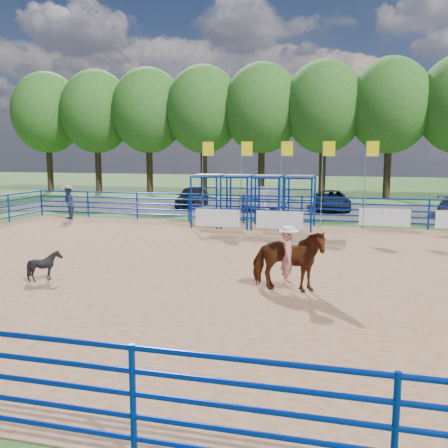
# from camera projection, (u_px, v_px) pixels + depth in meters

# --- Properties ---
(ground) EXTENTS (120.00, 120.00, 0.00)m
(ground) POSITION_uv_depth(u_px,v_px,m) (269.00, 271.00, 15.70)
(ground) COLOR #385D25
(ground) RESTS_ON ground
(arena_dirt) EXTENTS (30.00, 20.00, 0.02)m
(arena_dirt) POSITION_uv_depth(u_px,v_px,m) (269.00, 271.00, 15.69)
(arena_dirt) COLOR #A27351
(arena_dirt) RESTS_ON ground
(gravel_strip) EXTENTS (40.00, 10.00, 0.01)m
(gravel_strip) POSITION_uv_depth(u_px,v_px,m) (313.00, 210.00, 31.97)
(gravel_strip) COLOR slate
(gravel_strip) RESTS_ON ground
(horse_and_rider) EXTENTS (2.04, 0.99, 2.48)m
(horse_and_rider) POSITION_uv_depth(u_px,v_px,m) (288.00, 257.00, 13.28)
(horse_and_rider) COLOR #5C2A12
(horse_and_rider) RESTS_ON arena_dirt
(calf) EXTENTS (0.80, 0.71, 0.87)m
(calf) POSITION_uv_depth(u_px,v_px,m) (45.00, 266.00, 14.47)
(calf) COLOR black
(calf) RESTS_ON arena_dirt
(spectator_cowboy) EXTENTS (1.08, 1.08, 1.83)m
(spectator_cowboy) POSITION_uv_depth(u_px,v_px,m) (68.00, 203.00, 27.23)
(spectator_cowboy) COLOR navy
(spectator_cowboy) RESTS_ON arena_dirt
(car_a) EXTENTS (2.05, 4.27, 1.41)m
(car_a) POSITION_uv_depth(u_px,v_px,m) (192.00, 197.00, 33.13)
(car_a) COLOR black
(car_a) RESTS_ON gravel_strip
(car_b) EXTENTS (3.12, 4.67, 1.45)m
(car_b) POSITION_uv_depth(u_px,v_px,m) (269.00, 198.00, 32.26)
(car_b) COLOR gray
(car_b) RESTS_ON gravel_strip
(car_c) EXTENTS (2.64, 4.70, 1.24)m
(car_c) POSITION_uv_depth(u_px,v_px,m) (332.00, 200.00, 31.59)
(car_c) COLOR #161D38
(car_c) RESTS_ON gravel_strip
(perimeter_fence) EXTENTS (30.10, 20.10, 1.50)m
(perimeter_fence) POSITION_uv_depth(u_px,v_px,m) (269.00, 248.00, 15.59)
(perimeter_fence) COLOR #072799
(perimeter_fence) RESTS_ON ground
(chute_assembly) EXTENTS (19.32, 2.41, 4.20)m
(chute_assembly) POSITION_uv_depth(u_px,v_px,m) (261.00, 202.00, 24.45)
(chute_assembly) COLOR #072799
(chute_assembly) RESTS_ON ground
(treeline) EXTENTS (56.40, 6.40, 11.24)m
(treeline) POSITION_uv_depth(u_px,v_px,m) (324.00, 102.00, 39.49)
(treeline) COLOR #3F2B19
(treeline) RESTS_ON ground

